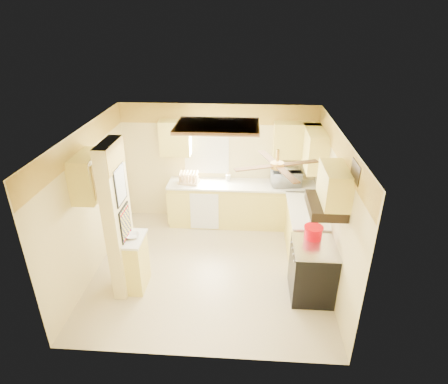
# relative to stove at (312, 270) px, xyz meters

# --- Properties ---
(floor) EXTENTS (4.00, 4.00, 0.00)m
(floor) POSITION_rel_stove_xyz_m (-1.67, 0.55, -0.46)
(floor) COLOR tan
(floor) RESTS_ON ground
(ceiling) EXTENTS (4.00, 4.00, 0.00)m
(ceiling) POSITION_rel_stove_xyz_m (-1.67, 0.55, 2.04)
(ceiling) COLOR white
(ceiling) RESTS_ON wall_back
(wall_back) EXTENTS (4.00, 0.00, 4.00)m
(wall_back) POSITION_rel_stove_xyz_m (-1.67, 2.45, 0.79)
(wall_back) COLOR beige
(wall_back) RESTS_ON floor
(wall_front) EXTENTS (4.00, 0.00, 4.00)m
(wall_front) POSITION_rel_stove_xyz_m (-1.67, -1.35, 0.79)
(wall_front) COLOR beige
(wall_front) RESTS_ON floor
(wall_left) EXTENTS (0.00, 3.80, 3.80)m
(wall_left) POSITION_rel_stove_xyz_m (-3.67, 0.55, 0.79)
(wall_left) COLOR beige
(wall_left) RESTS_ON floor
(wall_right) EXTENTS (0.00, 3.80, 3.80)m
(wall_right) POSITION_rel_stove_xyz_m (0.33, 0.55, 0.79)
(wall_right) COLOR beige
(wall_right) RESTS_ON floor
(wallpaper_border) EXTENTS (4.00, 0.02, 0.40)m
(wallpaper_border) POSITION_rel_stove_xyz_m (-1.67, 2.43, 1.84)
(wallpaper_border) COLOR #FFD84B
(wallpaper_border) RESTS_ON wall_back
(partition_column) EXTENTS (0.20, 0.70, 2.50)m
(partition_column) POSITION_rel_stove_xyz_m (-3.02, 0.00, 0.79)
(partition_column) COLOR beige
(partition_column) RESTS_ON floor
(partition_ledge) EXTENTS (0.25, 0.55, 0.90)m
(partition_ledge) POSITION_rel_stove_xyz_m (-2.80, 0.00, -0.01)
(partition_ledge) COLOR #DBCD65
(partition_ledge) RESTS_ON floor
(ledge_top) EXTENTS (0.28, 0.58, 0.04)m
(ledge_top) POSITION_rel_stove_xyz_m (-2.80, 0.00, 0.46)
(ledge_top) COLOR white
(ledge_top) RESTS_ON partition_ledge
(lower_cabinets_back) EXTENTS (3.00, 0.60, 0.90)m
(lower_cabinets_back) POSITION_rel_stove_xyz_m (-1.17, 2.15, -0.01)
(lower_cabinets_back) COLOR #DBCD65
(lower_cabinets_back) RESTS_ON floor
(lower_cabinets_right) EXTENTS (0.60, 1.40, 0.90)m
(lower_cabinets_right) POSITION_rel_stove_xyz_m (0.03, 1.15, -0.01)
(lower_cabinets_right) COLOR #DBCD65
(lower_cabinets_right) RESTS_ON floor
(countertop_back) EXTENTS (3.04, 0.64, 0.04)m
(countertop_back) POSITION_rel_stove_xyz_m (-1.17, 2.14, 0.46)
(countertop_back) COLOR white
(countertop_back) RESTS_ON lower_cabinets_back
(countertop_right) EXTENTS (0.64, 1.44, 0.04)m
(countertop_right) POSITION_rel_stove_xyz_m (0.02, 1.15, 0.46)
(countertop_right) COLOR white
(countertop_right) RESTS_ON lower_cabinets_right
(dishwasher_panel) EXTENTS (0.58, 0.02, 0.80)m
(dishwasher_panel) POSITION_rel_stove_xyz_m (-1.92, 1.84, -0.03)
(dishwasher_panel) COLOR white
(dishwasher_panel) RESTS_ON lower_cabinets_back
(window) EXTENTS (0.92, 0.02, 1.02)m
(window) POSITION_rel_stove_xyz_m (-1.92, 2.44, 1.09)
(window) COLOR white
(window) RESTS_ON wall_back
(upper_cab_back_left) EXTENTS (0.60, 0.35, 0.70)m
(upper_cab_back_left) POSITION_rel_stove_xyz_m (-2.52, 2.27, 1.39)
(upper_cab_back_left) COLOR #DBCD65
(upper_cab_back_left) RESTS_ON wall_back
(upper_cab_back_right) EXTENTS (0.90, 0.35, 0.70)m
(upper_cab_back_right) POSITION_rel_stove_xyz_m (-0.12, 2.27, 1.39)
(upper_cab_back_right) COLOR #DBCD65
(upper_cab_back_right) RESTS_ON wall_back
(upper_cab_right) EXTENTS (0.35, 1.00, 0.70)m
(upper_cab_right) POSITION_rel_stove_xyz_m (0.16, 1.80, 1.39)
(upper_cab_right) COLOR #DBCD65
(upper_cab_right) RESTS_ON wall_right
(upper_cab_left_wall) EXTENTS (0.35, 0.75, 0.70)m
(upper_cab_left_wall) POSITION_rel_stove_xyz_m (-3.49, 0.30, 1.39)
(upper_cab_left_wall) COLOR #DBCD65
(upper_cab_left_wall) RESTS_ON wall_left
(upper_cab_over_stove) EXTENTS (0.35, 0.76, 0.52)m
(upper_cab_over_stove) POSITION_rel_stove_xyz_m (0.16, 0.00, 1.49)
(upper_cab_over_stove) COLOR #DBCD65
(upper_cab_over_stove) RESTS_ON wall_right
(stove) EXTENTS (0.68, 0.77, 0.92)m
(stove) POSITION_rel_stove_xyz_m (0.00, 0.00, 0.00)
(stove) COLOR black
(stove) RESTS_ON floor
(range_hood) EXTENTS (0.50, 0.76, 0.14)m
(range_hood) POSITION_rel_stove_xyz_m (0.07, 0.00, 1.16)
(range_hood) COLOR black
(range_hood) RESTS_ON upper_cab_over_stove
(poster_menu) EXTENTS (0.02, 0.42, 0.57)m
(poster_menu) POSITION_rel_stove_xyz_m (-2.91, 0.00, 1.39)
(poster_menu) COLOR black
(poster_menu) RESTS_ON partition_column
(poster_nashville) EXTENTS (0.02, 0.42, 0.57)m
(poster_nashville) POSITION_rel_stove_xyz_m (-2.91, 0.00, 0.74)
(poster_nashville) COLOR black
(poster_nashville) RESTS_ON partition_column
(ceiling_light_panel) EXTENTS (1.35, 0.95, 0.06)m
(ceiling_light_panel) POSITION_rel_stove_xyz_m (-1.57, 1.05, 2.00)
(ceiling_light_panel) COLOR brown
(ceiling_light_panel) RESTS_ON ceiling
(ceiling_fan) EXTENTS (1.15, 1.15, 0.26)m
(ceiling_fan) POSITION_rel_stove_xyz_m (-0.67, -0.15, 1.83)
(ceiling_fan) COLOR gold
(ceiling_fan) RESTS_ON ceiling
(vent_grate) EXTENTS (0.02, 0.40, 0.25)m
(vent_grate) POSITION_rel_stove_xyz_m (0.31, -0.35, 1.84)
(vent_grate) COLOR black
(vent_grate) RESTS_ON wall_right
(microwave) EXTENTS (0.63, 0.46, 0.32)m
(microwave) POSITION_rel_stove_xyz_m (-0.28, 2.16, 0.64)
(microwave) COLOR white
(microwave) RESTS_ON countertop_back
(bowl) EXTENTS (0.27, 0.27, 0.05)m
(bowl) POSITION_rel_stove_xyz_m (-2.82, 0.02, 0.51)
(bowl) COLOR white
(bowl) RESTS_ON ledge_top
(dutch_oven) EXTENTS (0.30, 0.30, 0.20)m
(dutch_oven) POSITION_rel_stove_xyz_m (-0.01, 0.24, 0.56)
(dutch_oven) COLOR red
(dutch_oven) RESTS_ON stove
(kettle) EXTENTS (0.15, 0.15, 0.23)m
(kettle) POSITION_rel_stove_xyz_m (0.06, 0.66, 0.59)
(kettle) COLOR silver
(kettle) RESTS_ON countertop_right
(dish_rack) EXTENTS (0.43, 0.33, 0.23)m
(dish_rack) POSITION_rel_stove_xyz_m (-2.26, 2.12, 0.56)
(dish_rack) COLOR #D4B77A
(dish_rack) RESTS_ON countertop_back
(utensil_crock) EXTENTS (0.10, 0.10, 0.20)m
(utensil_crock) POSITION_rel_stove_xyz_m (-1.46, 2.29, 0.54)
(utensil_crock) COLOR white
(utensil_crock) RESTS_ON countertop_back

